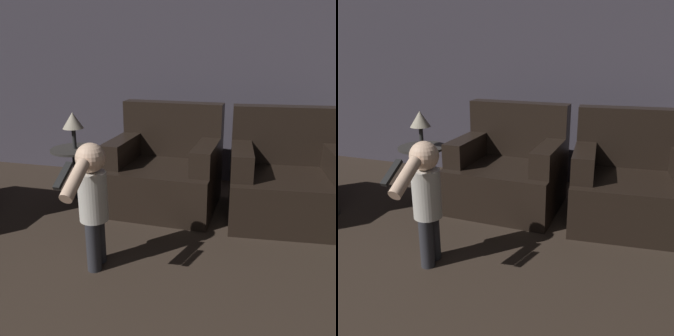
{
  "view_description": "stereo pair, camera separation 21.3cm",
  "coord_description": "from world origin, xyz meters",
  "views": [
    {
      "loc": [
        0.51,
        0.8,
        1.31
      ],
      "look_at": [
        -0.1,
        3.19,
        0.52
      ],
      "focal_mm": 40.0,
      "sensor_mm": 36.0,
      "label": 1
    },
    {
      "loc": [
        0.71,
        0.87,
        1.31
      ],
      "look_at": [
        -0.1,
        3.19,
        0.52
      ],
      "focal_mm": 40.0,
      "sensor_mm": 36.0,
      "label": 2
    }
  ],
  "objects": [
    {
      "name": "person_toddler",
      "position": [
        -0.44,
        2.68,
        0.47
      ],
      "size": [
        0.18,
        0.55,
        0.8
      ],
      "rotation": [
        0.0,
        0.0,
        1.67
      ],
      "color": "#28282D",
      "rests_on": "ground_plane"
    },
    {
      "name": "wall_back",
      "position": [
        0.0,
        4.5,
        1.3
      ],
      "size": [
        8.4,
        0.05,
        2.6
      ],
      "color": "#3D3842",
      "rests_on": "ground_plane"
    },
    {
      "name": "lamp",
      "position": [
        -1.08,
        3.69,
        0.71
      ],
      "size": [
        0.18,
        0.18,
        0.32
      ],
      "color": "#262626",
      "rests_on": "side_table"
    },
    {
      "name": "armchair_right",
      "position": [
        0.73,
        3.74,
        0.3
      ],
      "size": [
        0.94,
        0.83,
        0.86
      ],
      "rotation": [
        0.0,
        0.0,
        0.09
      ],
      "color": "black",
      "rests_on": "ground_plane"
    },
    {
      "name": "armchair_left",
      "position": [
        -0.27,
        3.74,
        0.3
      ],
      "size": [
        0.9,
        0.79,
        0.86
      ],
      "rotation": [
        0.0,
        0.0,
        -0.03
      ],
      "color": "black",
      "rests_on": "ground_plane"
    },
    {
      "name": "side_table",
      "position": [
        -1.08,
        3.69,
        0.38
      ],
      "size": [
        0.42,
        0.42,
        0.46
      ],
      "color": "black",
      "rests_on": "ground_plane"
    }
  ]
}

